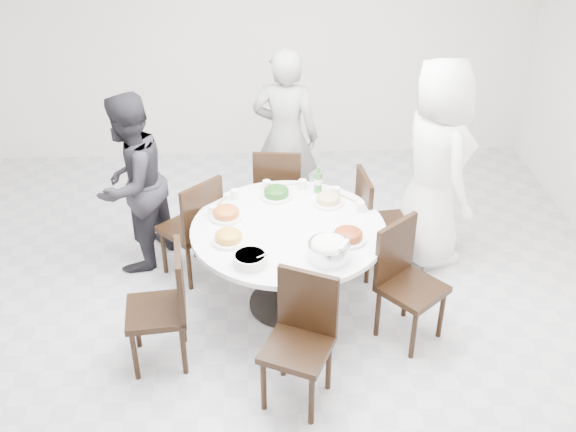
{
  "coord_description": "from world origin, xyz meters",
  "views": [
    {
      "loc": [
        -0.06,
        -4.16,
        3.52
      ],
      "look_at": [
        0.16,
        0.23,
        0.82
      ],
      "focal_mm": 42.0,
      "sensor_mm": 36.0,
      "label": 1
    }
  ],
  "objects_px": {
    "soup_bowl": "(250,259)",
    "diner_right": "(435,164)",
    "chair_n": "(279,190)",
    "rice_bowl": "(329,251)",
    "chair_nw": "(190,226)",
    "diner_left": "(131,184)",
    "chair_s": "(297,346)",
    "chair_se": "(413,286)",
    "chair_sw": "(156,309)",
    "beverage_bottle": "(318,179)",
    "chair_ne": "(384,223)",
    "diner_middle": "(286,137)",
    "dining_table": "(288,267)"
  },
  "relations": [
    {
      "from": "chair_ne",
      "to": "chair_sw",
      "type": "height_order",
      "value": "same"
    },
    {
      "from": "diner_left",
      "to": "chair_ne",
      "type": "bearing_deg",
      "value": 110.37
    },
    {
      "from": "chair_s",
      "to": "chair_se",
      "type": "relative_size",
      "value": 1.0
    },
    {
      "from": "chair_sw",
      "to": "beverage_bottle",
      "type": "xyz_separation_m",
      "value": [
        1.24,
        1.13,
        0.39
      ]
    },
    {
      "from": "chair_s",
      "to": "chair_se",
      "type": "bearing_deg",
      "value": 58.77
    },
    {
      "from": "diner_right",
      "to": "rice_bowl",
      "type": "bearing_deg",
      "value": 122.34
    },
    {
      "from": "soup_bowl",
      "to": "diner_right",
      "type": "bearing_deg",
      "value": 35.37
    },
    {
      "from": "chair_s",
      "to": "diner_left",
      "type": "relative_size",
      "value": 0.6
    },
    {
      "from": "diner_middle",
      "to": "beverage_bottle",
      "type": "distance_m",
      "value": 0.91
    },
    {
      "from": "diner_middle",
      "to": "beverage_bottle",
      "type": "relative_size",
      "value": 7.32
    },
    {
      "from": "rice_bowl",
      "to": "chair_nw",
      "type": "bearing_deg",
      "value": 139.42
    },
    {
      "from": "chair_s",
      "to": "diner_right",
      "type": "relative_size",
      "value": 0.51
    },
    {
      "from": "chair_ne",
      "to": "diner_left",
      "type": "height_order",
      "value": "diner_left"
    },
    {
      "from": "chair_n",
      "to": "beverage_bottle",
      "type": "bearing_deg",
      "value": 126.86
    },
    {
      "from": "chair_n",
      "to": "soup_bowl",
      "type": "relative_size",
      "value": 3.9
    },
    {
      "from": "chair_s",
      "to": "diner_right",
      "type": "bearing_deg",
      "value": 77.81
    },
    {
      "from": "chair_nw",
      "to": "diner_right",
      "type": "xyz_separation_m",
      "value": [
        2.08,
        0.16,
        0.45
      ]
    },
    {
      "from": "chair_se",
      "to": "beverage_bottle",
      "type": "distance_m",
      "value": 1.22
    },
    {
      "from": "diner_right",
      "to": "rice_bowl",
      "type": "xyz_separation_m",
      "value": [
        -1.01,
        -1.08,
        -0.11
      ]
    },
    {
      "from": "chair_nw",
      "to": "diner_middle",
      "type": "bearing_deg",
      "value": -176.43
    },
    {
      "from": "chair_ne",
      "to": "soup_bowl",
      "type": "bearing_deg",
      "value": 122.79
    },
    {
      "from": "soup_bowl",
      "to": "dining_table",
      "type": "bearing_deg",
      "value": 57.73
    },
    {
      "from": "chair_ne",
      "to": "chair_s",
      "type": "height_order",
      "value": "same"
    },
    {
      "from": "diner_right",
      "to": "diner_left",
      "type": "xyz_separation_m",
      "value": [
        -2.57,
        0.03,
        -0.13
      ]
    },
    {
      "from": "chair_ne",
      "to": "diner_right",
      "type": "xyz_separation_m",
      "value": [
        0.44,
        0.2,
        0.45
      ]
    },
    {
      "from": "dining_table",
      "to": "chair_se",
      "type": "height_order",
      "value": "chair_se"
    },
    {
      "from": "chair_s",
      "to": "rice_bowl",
      "type": "xyz_separation_m",
      "value": [
        0.26,
        0.59,
        0.34
      ]
    },
    {
      "from": "chair_sw",
      "to": "beverage_bottle",
      "type": "bearing_deg",
      "value": 126.19
    },
    {
      "from": "chair_ne",
      "to": "chair_s",
      "type": "bearing_deg",
      "value": 144.42
    },
    {
      "from": "chair_ne",
      "to": "chair_s",
      "type": "relative_size",
      "value": 1.0
    },
    {
      "from": "chair_nw",
      "to": "diner_left",
      "type": "xyz_separation_m",
      "value": [
        -0.48,
        0.19,
        0.32
      ]
    },
    {
      "from": "dining_table",
      "to": "diner_left",
      "type": "distance_m",
      "value": 1.52
    },
    {
      "from": "chair_n",
      "to": "soup_bowl",
      "type": "bearing_deg",
      "value": 86.83
    },
    {
      "from": "chair_s",
      "to": "diner_middle",
      "type": "height_order",
      "value": "diner_middle"
    },
    {
      "from": "chair_ne",
      "to": "chair_nw",
      "type": "xyz_separation_m",
      "value": [
        -1.64,
        0.04,
        0.0
      ]
    },
    {
      "from": "diner_middle",
      "to": "rice_bowl",
      "type": "bearing_deg",
      "value": 109.86
    },
    {
      "from": "chair_n",
      "to": "rice_bowl",
      "type": "bearing_deg",
      "value": 107.73
    },
    {
      "from": "chair_ne",
      "to": "chair_sw",
      "type": "distance_m",
      "value": 2.08
    },
    {
      "from": "chair_sw",
      "to": "chair_se",
      "type": "distance_m",
      "value": 1.87
    },
    {
      "from": "chair_s",
      "to": "beverage_bottle",
      "type": "relative_size",
      "value": 4.07
    },
    {
      "from": "chair_n",
      "to": "beverage_bottle",
      "type": "xyz_separation_m",
      "value": [
        0.31,
        -0.53,
        0.39
      ]
    },
    {
      "from": "diner_left",
      "to": "beverage_bottle",
      "type": "xyz_separation_m",
      "value": [
        1.57,
        -0.14,
        0.08
      ]
    },
    {
      "from": "chair_n",
      "to": "diner_right",
      "type": "relative_size",
      "value": 0.51
    },
    {
      "from": "chair_sw",
      "to": "diner_middle",
      "type": "relative_size",
      "value": 0.56
    },
    {
      "from": "chair_ne",
      "to": "chair_nw",
      "type": "relative_size",
      "value": 1.0
    },
    {
      "from": "diner_middle",
      "to": "diner_right",
      "type": "bearing_deg",
      "value": 161.13
    },
    {
      "from": "dining_table",
      "to": "chair_n",
      "type": "height_order",
      "value": "chair_n"
    },
    {
      "from": "chair_sw",
      "to": "diner_left",
      "type": "bearing_deg",
      "value": -172.02
    },
    {
      "from": "chair_sw",
      "to": "beverage_bottle",
      "type": "relative_size",
      "value": 4.07
    },
    {
      "from": "chair_nw",
      "to": "chair_s",
      "type": "height_order",
      "value": "same"
    }
  ]
}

